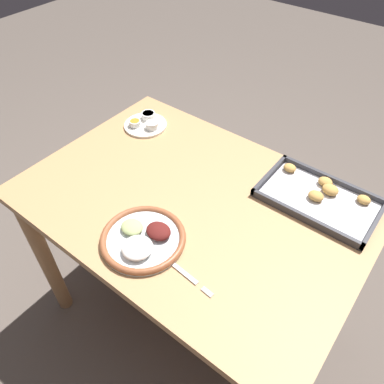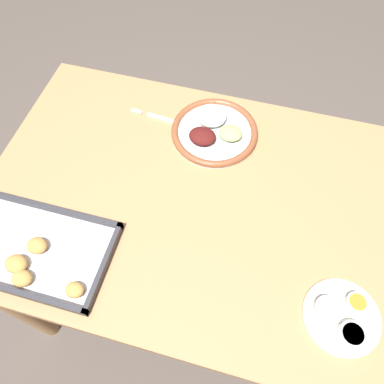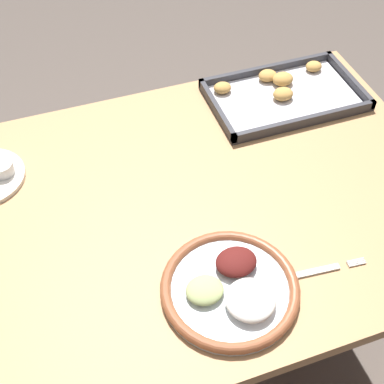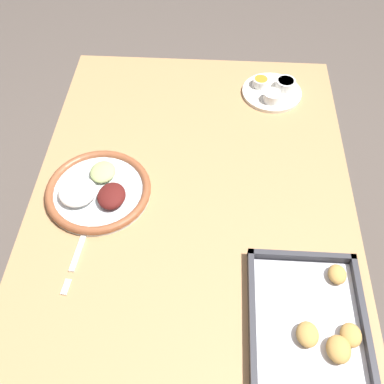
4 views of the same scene
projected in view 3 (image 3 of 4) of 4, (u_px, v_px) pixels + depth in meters
name	position (u px, v px, depth m)	size (l,w,h in m)	color
ground_plane	(193.00, 358.00, 1.66)	(8.00, 8.00, 0.00)	#564C44
dining_table	(193.00, 238.00, 1.19)	(1.10, 0.76, 0.75)	#AD7F51
dinner_plate	(231.00, 288.00, 0.95)	(0.25, 0.25, 0.04)	silver
fork	(308.00, 273.00, 0.98)	(0.21, 0.03, 0.00)	silver
baking_tray	(283.00, 93.00, 1.32)	(0.37, 0.23, 0.04)	#333338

